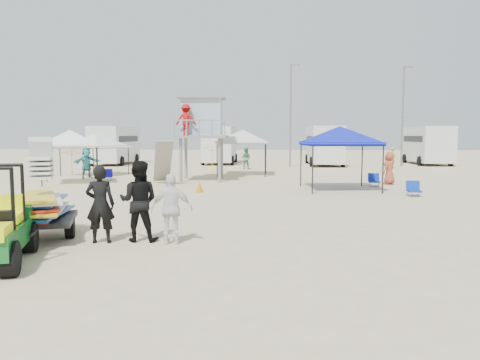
# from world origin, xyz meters

# --- Properties ---
(ground) EXTENTS (140.00, 140.00, 0.00)m
(ground) POSITION_xyz_m (0.00, 0.00, 0.00)
(ground) COLOR beige
(ground) RESTS_ON ground
(surf_trailer) EXTENTS (1.87, 2.63, 2.20)m
(surf_trailer) POSITION_xyz_m (-4.18, 1.10, 0.90)
(surf_trailer) COLOR black
(surf_trailer) RESTS_ON ground
(man_left) EXTENTS (0.73, 0.54, 1.84)m
(man_left) POSITION_xyz_m (-2.66, 0.80, 0.92)
(man_left) COLOR black
(man_left) RESTS_ON ground
(man_mid) EXTENTS (0.96, 0.75, 1.94)m
(man_mid) POSITION_xyz_m (-1.81, 1.05, 0.97)
(man_mid) COLOR black
(man_mid) RESTS_ON ground
(man_right) EXTENTS (0.99, 0.47, 1.65)m
(man_right) POSITION_xyz_m (-0.96, 0.80, 0.83)
(man_right) COLOR white
(man_right) RESTS_ON ground
(lifeguard_tower) EXTENTS (2.96, 2.96, 4.54)m
(lifeguard_tower) POSITION_xyz_m (-2.50, 16.19, 3.39)
(lifeguard_tower) COLOR gray
(lifeguard_tower) RESTS_ON ground
(canopy_blue) EXTENTS (3.51, 3.51, 3.35)m
(canopy_blue) POSITION_xyz_m (4.56, 11.98, 2.80)
(canopy_blue) COLOR black
(canopy_blue) RESTS_ON ground
(canopy_white_a) EXTENTS (3.61, 3.61, 3.21)m
(canopy_white_a) POSITION_xyz_m (-9.09, 14.11, 2.66)
(canopy_white_a) COLOR black
(canopy_white_a) RESTS_ON ground
(canopy_white_b) EXTENTS (3.96, 3.96, 3.00)m
(canopy_white_b) POSITION_xyz_m (-9.60, 18.92, 2.45)
(canopy_white_b) COLOR black
(canopy_white_b) RESTS_ON ground
(canopy_white_c) EXTENTS (3.11, 3.11, 3.28)m
(canopy_white_c) POSITION_xyz_m (-0.35, 19.83, 2.73)
(canopy_white_c) COLOR black
(canopy_white_c) RESTS_ON ground
(umbrella_a) EXTENTS (1.78, 1.81, 1.59)m
(umbrella_a) POSITION_xyz_m (-11.50, 19.79, 0.80)
(umbrella_a) COLOR red
(umbrella_a) RESTS_ON ground
(umbrella_b) EXTENTS (2.43, 2.46, 1.86)m
(umbrella_b) POSITION_xyz_m (-2.52, 21.87, 0.93)
(umbrella_b) COLOR yellow
(umbrella_b) RESTS_ON ground
(cone_near) EXTENTS (0.34, 0.34, 0.50)m
(cone_near) POSITION_xyz_m (-7.10, 7.08, 0.25)
(cone_near) COLOR orange
(cone_near) RESTS_ON ground
(cone_far) EXTENTS (0.34, 0.34, 0.50)m
(cone_far) POSITION_xyz_m (-1.75, 10.57, 0.25)
(cone_far) COLOR orange
(cone_far) RESTS_ON ground
(beach_chair_a) EXTENTS (0.71, 0.78, 0.64)m
(beach_chair_a) POSITION_xyz_m (-7.73, 15.70, 0.31)
(beach_chair_a) COLOR #100FA5
(beach_chair_a) RESTS_ON ground
(beach_chair_b) EXTENTS (0.58, 0.62, 0.64)m
(beach_chair_b) POSITION_xyz_m (6.55, 13.67, 0.31)
(beach_chair_b) COLOR #0D2896
(beach_chair_b) RESTS_ON ground
(beach_chair_c) EXTENTS (0.58, 0.63, 0.64)m
(beach_chair_c) POSITION_xyz_m (7.34, 9.87, 0.31)
(beach_chair_c) COLOR #0E2F98
(beach_chair_c) RESTS_ON ground
(rv_far_left) EXTENTS (2.64, 6.80, 3.25)m
(rv_far_left) POSITION_xyz_m (-12.00, 29.99, 1.80)
(rv_far_left) COLOR silver
(rv_far_left) RESTS_ON ground
(rv_mid_left) EXTENTS (2.65, 6.50, 3.25)m
(rv_mid_left) POSITION_xyz_m (-3.00, 31.49, 1.80)
(rv_mid_left) COLOR silver
(rv_mid_left) RESTS_ON ground
(rv_mid_right) EXTENTS (2.64, 7.00, 3.25)m
(rv_mid_right) POSITION_xyz_m (6.00, 29.99, 1.80)
(rv_mid_right) COLOR silver
(rv_mid_right) RESTS_ON ground
(rv_far_right) EXTENTS (2.64, 6.60, 3.25)m
(rv_far_right) POSITION_xyz_m (15.00, 31.49, 1.80)
(rv_far_right) COLOR silver
(rv_far_right) RESTS_ON ground
(light_pole_left) EXTENTS (0.14, 0.14, 8.00)m
(light_pole_left) POSITION_xyz_m (3.00, 27.00, 4.00)
(light_pole_left) COLOR slate
(light_pole_left) RESTS_ON ground
(light_pole_right) EXTENTS (0.14, 0.14, 8.00)m
(light_pole_right) POSITION_xyz_m (12.00, 28.50, 4.00)
(light_pole_right) COLOR slate
(light_pole_right) RESTS_ON ground
(distant_beachgoers) EXTENTS (21.25, 12.70, 1.82)m
(distant_beachgoers) POSITION_xyz_m (-1.76, 19.19, 0.86)
(distant_beachgoers) COLOR teal
(distant_beachgoers) RESTS_ON ground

